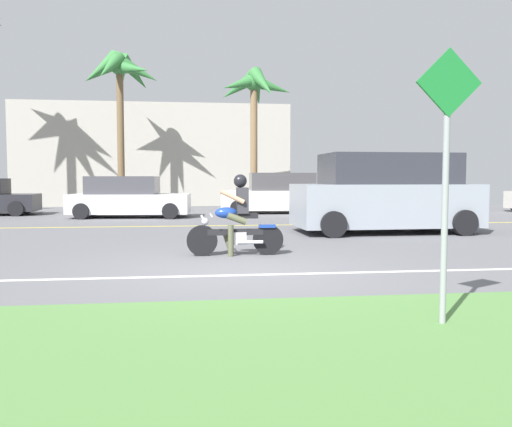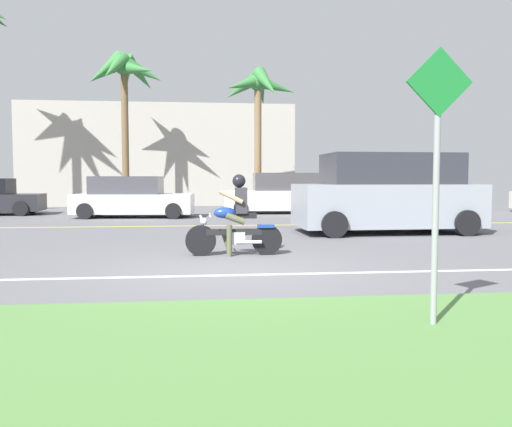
# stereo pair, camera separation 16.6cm
# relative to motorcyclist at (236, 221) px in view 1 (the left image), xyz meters

# --- Properties ---
(ground) EXTENTS (56.00, 30.00, 0.04)m
(ground) POSITION_rel_motorcyclist_xyz_m (-0.09, 1.39, -0.65)
(ground) COLOR slate
(grass_median) EXTENTS (56.00, 3.80, 0.06)m
(grass_median) POSITION_rel_motorcyclist_xyz_m (-0.09, -5.71, -0.60)
(grass_median) COLOR #548442
(grass_median) RESTS_ON ground
(lane_line_near) EXTENTS (50.40, 0.12, 0.01)m
(lane_line_near) POSITION_rel_motorcyclist_xyz_m (-0.09, -2.02, -0.62)
(lane_line_near) COLOR silver
(lane_line_near) RESTS_ON ground
(lane_line_far) EXTENTS (50.40, 0.12, 0.01)m
(lane_line_far) POSITION_rel_motorcyclist_xyz_m (-0.09, 6.15, -0.62)
(lane_line_far) COLOR yellow
(lane_line_far) RESTS_ON ground
(motorcyclist) EXTENTS (1.78, 0.58, 1.49)m
(motorcyclist) POSITION_rel_motorcyclist_xyz_m (0.00, 0.00, 0.00)
(motorcyclist) COLOR black
(motorcyclist) RESTS_ON ground
(suv_nearby) EXTENTS (4.86, 2.31, 2.05)m
(suv_nearby) POSITION_rel_motorcyclist_xyz_m (4.24, 3.63, 0.36)
(suv_nearby) COLOR #8C939E
(suv_nearby) RESTS_ON ground
(parked_car_1) EXTENTS (4.36, 2.25, 1.49)m
(parked_car_1) POSITION_rel_motorcyclist_xyz_m (-3.04, 9.98, 0.07)
(parked_car_1) COLOR silver
(parked_car_1) RESTS_ON ground
(parked_car_2) EXTENTS (4.47, 2.02, 1.63)m
(parked_car_2) POSITION_rel_motorcyclist_xyz_m (2.70, 11.55, 0.13)
(parked_car_2) COLOR white
(parked_car_2) RESTS_ON ground
(parked_car_3) EXTENTS (4.16, 1.98, 1.59)m
(parked_car_3) POSITION_rel_motorcyclist_xyz_m (9.02, 11.94, 0.11)
(parked_car_3) COLOR white
(parked_car_3) RESTS_ON ground
(palm_tree_1) EXTENTS (3.57, 3.52, 6.94)m
(palm_tree_1) POSITION_rel_motorcyclist_xyz_m (-3.80, 14.43, 5.22)
(palm_tree_1) COLOR brown
(palm_tree_1) RESTS_ON ground
(palm_tree_2) EXTENTS (3.38, 3.37, 6.21)m
(palm_tree_2) POSITION_rel_motorcyclist_xyz_m (1.97, 13.49, 4.48)
(palm_tree_2) COLOR brown
(palm_tree_2) RESTS_ON ground
(street_sign) EXTENTS (0.62, 0.06, 2.59)m
(street_sign) POSITION_rel_motorcyclist_xyz_m (1.49, -5.03, 0.95)
(street_sign) COLOR gray
(street_sign) RESTS_ON ground
(building_far) EXTENTS (13.90, 4.00, 5.21)m
(building_far) POSITION_rel_motorcyclist_xyz_m (-2.61, 19.39, 1.97)
(building_far) COLOR #A8A399
(building_far) RESTS_ON ground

